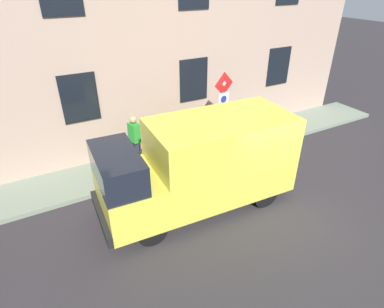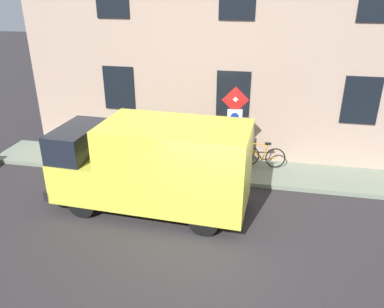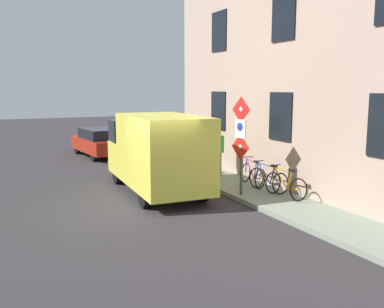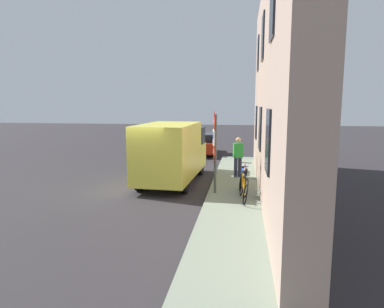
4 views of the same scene
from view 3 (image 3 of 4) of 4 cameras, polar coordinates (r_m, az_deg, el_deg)
The scene contains 10 objects.
ground_plane at distance 11.89m, azimuth -6.26°, elevation -7.39°, with size 80.00×80.00×0.00m, color #2E2B2D.
sidewalk_slab at distance 13.46m, azimuth 8.47°, elevation -5.21°, with size 1.81×16.44×0.14m, color gray.
building_facade at distance 13.83m, azimuth 13.19°, elevation 10.67°, with size 0.75×14.44×7.62m.
sign_post_stacked at distance 12.58m, azimuth 6.56°, elevation 2.45°, with size 0.18×0.56×2.82m.
delivery_van at distance 13.52m, azimuth -4.74°, elevation 0.38°, with size 2.25×5.42×2.50m.
parked_hatchback at distance 21.36m, azimuth -12.16°, elevation 1.65°, with size 2.14×4.15×1.38m.
bicycle_orange at distance 12.78m, azimuth 12.37°, elevation -4.04°, with size 0.46×1.72×0.89m.
bicycle_blue at distance 13.44m, azimuth 10.13°, elevation -3.34°, with size 0.49×1.71×0.89m.
bicycle_purple at distance 14.12m, azimuth 8.12°, elevation -2.71°, with size 0.47×1.71×0.89m.
pedestrian at distance 15.50m, azimuth 3.45°, elevation 0.48°, with size 0.45×0.34×1.72m.
Camera 3 is at (-3.77, -10.79, 3.28)m, focal length 39.76 mm.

